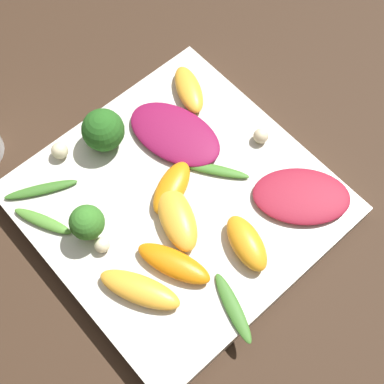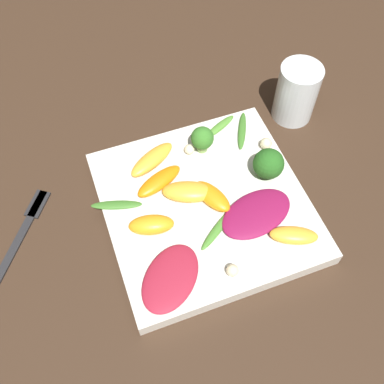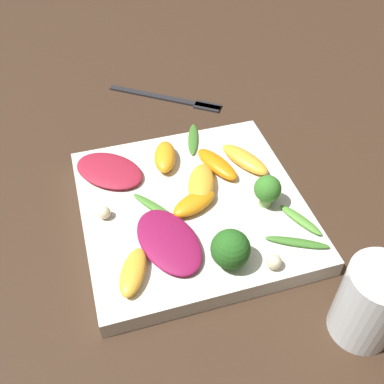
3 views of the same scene
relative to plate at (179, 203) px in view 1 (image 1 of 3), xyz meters
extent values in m
plane|color=#382619|center=(0.00, 0.00, -0.01)|extent=(2.40, 2.40, 0.00)
cube|color=silver|center=(0.00, 0.00, 0.00)|extent=(0.27, 0.27, 0.02)
ellipsoid|color=maroon|center=(-0.08, -0.09, 0.02)|extent=(0.11, 0.11, 0.01)
ellipsoid|color=maroon|center=(0.06, -0.04, 0.02)|extent=(0.12, 0.09, 0.01)
ellipsoid|color=orange|center=(0.01, 0.00, 0.02)|extent=(0.05, 0.07, 0.02)
ellipsoid|color=orange|center=(-0.08, -0.01, 0.02)|extent=(0.06, 0.04, 0.02)
ellipsoid|color=#FCAD33|center=(-0.05, 0.09, 0.02)|extent=(0.08, 0.06, 0.02)
ellipsoid|color=#FCAD33|center=(-0.02, 0.02, 0.02)|extent=(0.08, 0.06, 0.02)
ellipsoid|color=#FCAD33|center=(0.09, -0.09, 0.02)|extent=(0.07, 0.05, 0.02)
ellipsoid|color=orange|center=(-0.05, 0.05, 0.02)|extent=(0.08, 0.05, 0.02)
cylinder|color=#84AD5B|center=(0.10, 0.01, 0.02)|extent=(0.01, 0.01, 0.01)
sphere|color=#26601E|center=(0.10, 0.01, 0.04)|extent=(0.04, 0.04, 0.04)
cylinder|color=#84AD5B|center=(0.03, 0.09, 0.02)|extent=(0.02, 0.02, 0.02)
sphere|color=#387A28|center=(0.03, 0.09, 0.04)|extent=(0.03, 0.03, 0.03)
ellipsoid|color=#47842D|center=(0.00, -0.05, 0.02)|extent=(0.07, 0.05, 0.01)
ellipsoid|color=#3D7528|center=(-0.11, 0.04, 0.01)|extent=(0.07, 0.03, 0.01)
ellipsoid|color=#518E33|center=(0.07, 0.11, 0.02)|extent=(0.06, 0.04, 0.01)
ellipsoid|color=#3D7528|center=(0.10, 0.10, 0.02)|extent=(0.04, 0.07, 0.01)
sphere|color=beige|center=(0.01, 0.09, 0.02)|extent=(0.02, 0.02, 0.02)
sphere|color=beige|center=(-0.01, -0.11, 0.02)|extent=(0.02, 0.02, 0.02)
sphere|color=beige|center=(0.12, 0.06, 0.02)|extent=(0.02, 0.02, 0.02)
camera|label=1|loc=(-0.17, 0.14, 0.49)|focal=50.00mm
camera|label=2|loc=(-0.13, -0.29, 0.53)|focal=42.00mm
camera|label=3|loc=(0.36, -0.11, 0.42)|focal=42.00mm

